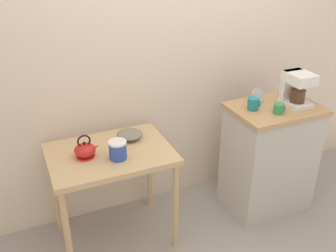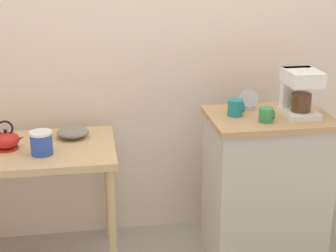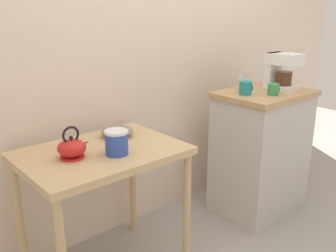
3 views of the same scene
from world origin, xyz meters
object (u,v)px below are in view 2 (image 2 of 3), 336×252
at_px(mug_tall_green, 266,115).
at_px(teakettle, 7,140).
at_px(coffee_maker, 300,90).
at_px(mug_dark_teal, 236,108).
at_px(table_clock, 249,101).
at_px(canister_enamel, 41,143).
at_px(bowl_stoneware, 73,132).

bearing_deg(mug_tall_green, teakettle, 171.22).
bearing_deg(coffee_maker, mug_dark_teal, 173.91).
bearing_deg(table_clock, canister_enamel, -174.39).
xyz_separation_m(bowl_stoneware, mug_dark_teal, (0.91, -0.21, 0.17)).
height_order(canister_enamel, coffee_maker, coffee_maker).
xyz_separation_m(canister_enamel, table_clock, (1.18, 0.12, 0.15)).
xyz_separation_m(mug_tall_green, table_clock, (-0.03, 0.23, 0.01)).
distance_m(bowl_stoneware, mug_dark_teal, 0.95).
height_order(teakettle, canister_enamel, teakettle).
bearing_deg(bowl_stoneware, canister_enamel, -123.94).
bearing_deg(mug_dark_teal, coffee_maker, -6.09).
bearing_deg(bowl_stoneware, coffee_maker, -11.23).
relative_size(bowl_stoneware, teakettle, 1.06).
distance_m(teakettle, canister_enamel, 0.22).
distance_m(canister_enamel, table_clock, 1.20).
relative_size(mug_tall_green, table_clock, 0.70).
bearing_deg(coffee_maker, bowl_stoneware, 168.77).
bearing_deg(mug_dark_teal, mug_tall_green, -45.04).
height_order(bowl_stoneware, table_clock, table_clock).
relative_size(teakettle, canister_enamel, 1.37).
xyz_separation_m(teakettle, coffee_maker, (1.62, -0.12, 0.25)).
bearing_deg(coffee_maker, teakettle, 175.73).
relative_size(canister_enamel, table_clock, 1.08).
bearing_deg(mug_dark_teal, teakettle, 176.24).
height_order(teakettle, coffee_maker, coffee_maker).
xyz_separation_m(canister_enamel, mug_dark_teal, (1.07, 0.02, 0.14)).
relative_size(canister_enamel, mug_dark_teal, 1.40).
bearing_deg(table_clock, mug_tall_green, -83.38).
height_order(bowl_stoneware, mug_tall_green, mug_tall_green).
xyz_separation_m(canister_enamel, mug_tall_green, (1.21, -0.11, 0.13)).
bearing_deg(coffee_maker, mug_tall_green, -156.82).
distance_m(teakettle, mug_tall_green, 1.43).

